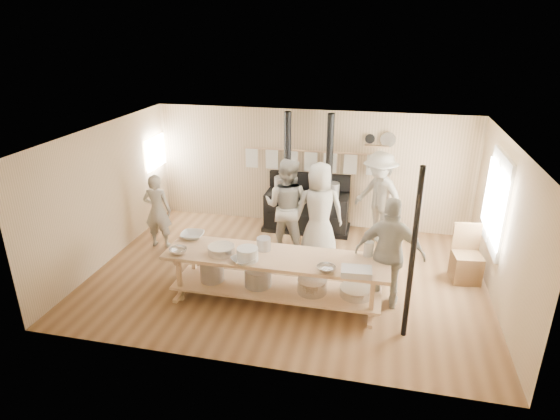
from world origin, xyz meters
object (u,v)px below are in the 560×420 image
at_px(cook_left, 287,206).
at_px(cook_by_window, 379,197).
at_px(roasting_pan, 356,272).
at_px(prep_table, 275,274).
at_px(cook_center, 319,211).
at_px(stove, 307,207).
at_px(cook_far_left, 158,211).
at_px(cook_right, 390,254).
at_px(chair, 466,265).

height_order(cook_left, cook_by_window, cook_left).
xyz_separation_m(cook_by_window, roasting_pan, (-0.23, -3.18, -0.06)).
xyz_separation_m(prep_table, cook_center, (0.45, 1.81, 0.43)).
distance_m(stove, cook_center, 1.36).
xyz_separation_m(prep_table, cook_far_left, (-2.80, 1.53, 0.25)).
bearing_deg(prep_table, cook_left, 96.27).
bearing_deg(cook_right, stove, -51.84).
distance_m(cook_left, roasting_pan, 2.69).
bearing_deg(roasting_pan, cook_right, 52.88).
bearing_deg(prep_table, cook_by_window, 61.65).
height_order(stove, cook_left, stove).
distance_m(cook_center, cook_by_window, 1.51).
relative_size(cook_far_left, cook_by_window, 0.81).
bearing_deg(cook_right, prep_table, 14.48).
xyz_separation_m(cook_far_left, cook_center, (3.25, 0.28, 0.18)).
xyz_separation_m(stove, cook_left, (-0.21, -1.13, 0.44)).
bearing_deg(cook_right, cook_far_left, -10.03).
bearing_deg(prep_table, cook_center, 76.15).
bearing_deg(stove, cook_right, -56.82).
distance_m(prep_table, cook_left, 1.95).
height_order(prep_table, cook_right, cook_right).
relative_size(cook_right, roasting_pan, 4.15).
relative_size(cook_far_left, chair, 1.50).
bearing_deg(cook_by_window, prep_table, -76.52).
height_order(prep_table, cook_center, cook_center).
relative_size(stove, cook_right, 1.40).
xyz_separation_m(cook_by_window, chair, (1.61, -1.41, -0.65)).
distance_m(prep_table, cook_far_left, 3.20).
relative_size(cook_left, chair, 1.87).
distance_m(cook_center, chair, 2.80).
relative_size(cook_center, chair, 1.85).
height_order(cook_left, roasting_pan, cook_left).
height_order(cook_by_window, roasting_pan, cook_by_window).
height_order(prep_table, chair, chair).
bearing_deg(prep_table, roasting_pan, -14.19).
bearing_deg(chair, roasting_pan, -142.52).
height_order(stove, cook_far_left, stove).
relative_size(prep_table, roasting_pan, 8.04).
relative_size(stove, cook_center, 1.37).
bearing_deg(roasting_pan, stove, 111.27).
xyz_separation_m(cook_far_left, chair, (5.95, -0.09, -0.47)).
bearing_deg(cook_center, cook_by_window, -148.37).
xyz_separation_m(cook_left, roasting_pan, (1.51, -2.22, -0.06)).
relative_size(cook_far_left, cook_right, 0.83).
relative_size(cook_left, roasting_pan, 4.29).
bearing_deg(prep_table, cook_right, 9.50).
xyz_separation_m(stove, roasting_pan, (1.30, -3.35, 0.38)).
height_order(cook_right, roasting_pan, cook_right).
distance_m(cook_left, cook_right, 2.55).
bearing_deg(cook_by_window, cook_left, -109.35).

